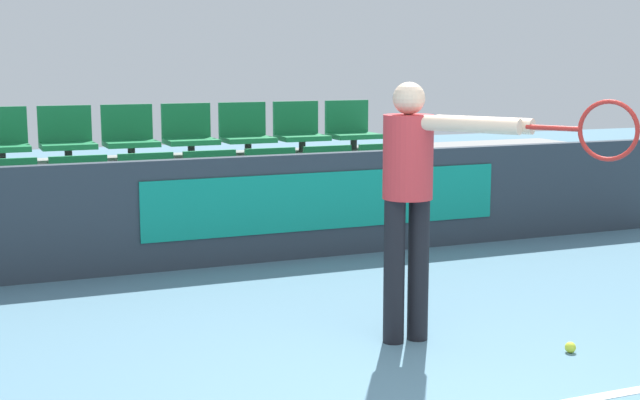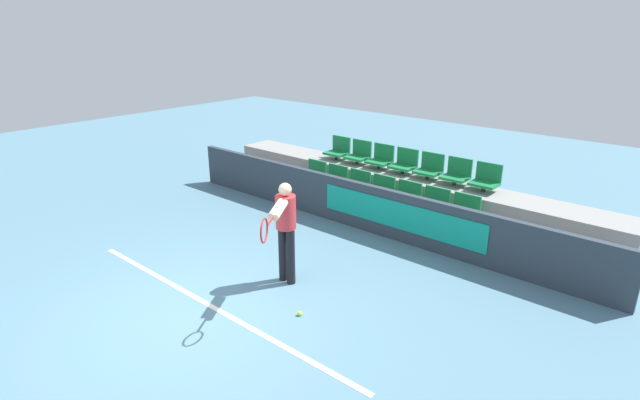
% 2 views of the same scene
% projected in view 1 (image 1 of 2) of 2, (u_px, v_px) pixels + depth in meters
% --- Properties ---
extents(barrier_wall, '(9.23, 0.14, 0.92)m').
position_uv_depth(barrier_wall, '(236.00, 210.00, 7.54)').
color(barrier_wall, '#2D3842').
rests_on(barrier_wall, ground).
extents(bleacher_tier_front, '(8.83, 0.85, 0.39)m').
position_uv_depth(bleacher_tier_front, '(218.00, 231.00, 8.04)').
color(bleacher_tier_front, gray).
rests_on(bleacher_tier_front, ground).
extents(bleacher_tier_middle, '(8.83, 0.85, 0.79)m').
position_uv_depth(bleacher_tier_middle, '(193.00, 196.00, 8.78)').
color(bleacher_tier_middle, gray).
rests_on(bleacher_tier_middle, ground).
extents(stadium_chair_0, '(0.49, 0.41, 0.51)m').
position_uv_depth(stadium_chair_0, '(9.00, 195.00, 7.41)').
color(stadium_chair_0, '#333333').
rests_on(stadium_chair_0, bleacher_tier_front).
extents(stadium_chair_1, '(0.49, 0.41, 0.51)m').
position_uv_depth(stadium_chair_1, '(81.00, 191.00, 7.63)').
color(stadium_chair_1, '#333333').
rests_on(stadium_chair_1, bleacher_tier_front).
extents(stadium_chair_2, '(0.49, 0.41, 0.51)m').
position_uv_depth(stadium_chair_2, '(149.00, 187.00, 7.86)').
color(stadium_chair_2, '#333333').
rests_on(stadium_chair_2, bleacher_tier_front).
extents(stadium_chair_3, '(0.49, 0.41, 0.51)m').
position_uv_depth(stadium_chair_3, '(213.00, 184.00, 8.08)').
color(stadium_chair_3, '#333333').
rests_on(stadium_chair_3, bleacher_tier_front).
extents(stadium_chair_4, '(0.49, 0.41, 0.51)m').
position_uv_depth(stadium_chair_4, '(274.00, 181.00, 8.30)').
color(stadium_chair_4, '#333333').
rests_on(stadium_chair_4, bleacher_tier_front).
extents(stadium_chair_5, '(0.49, 0.41, 0.51)m').
position_uv_depth(stadium_chair_5, '(332.00, 177.00, 8.53)').
color(stadium_chair_5, '#333333').
rests_on(stadium_chair_5, bleacher_tier_front).
extents(stadium_chair_6, '(0.49, 0.41, 0.51)m').
position_uv_depth(stadium_chair_6, '(387.00, 174.00, 8.75)').
color(stadium_chair_6, '#333333').
rests_on(stadium_chair_6, bleacher_tier_front).
extents(stadium_chair_7, '(0.49, 0.41, 0.51)m').
position_uv_depth(stadium_chair_7, '(1.00, 140.00, 8.13)').
color(stadium_chair_7, '#333333').
rests_on(stadium_chair_7, bleacher_tier_middle).
extents(stadium_chair_8, '(0.49, 0.41, 0.51)m').
position_uv_depth(stadium_chair_8, '(67.00, 137.00, 8.35)').
color(stadium_chair_8, '#333333').
rests_on(stadium_chair_8, bleacher_tier_middle).
extents(stadium_chair_9, '(0.49, 0.41, 0.51)m').
position_uv_depth(stadium_chair_9, '(130.00, 135.00, 8.57)').
color(stadium_chair_9, '#333333').
rests_on(stadium_chair_9, bleacher_tier_middle).
extents(stadium_chair_10, '(0.49, 0.41, 0.51)m').
position_uv_depth(stadium_chair_10, '(189.00, 134.00, 8.79)').
color(stadium_chair_10, '#333333').
rests_on(stadium_chair_10, bleacher_tier_middle).
extents(stadium_chair_11, '(0.49, 0.41, 0.51)m').
position_uv_depth(stadium_chair_11, '(246.00, 132.00, 9.02)').
color(stadium_chair_11, '#333333').
rests_on(stadium_chair_11, bleacher_tier_middle).
extents(stadium_chair_12, '(0.49, 0.41, 0.51)m').
position_uv_depth(stadium_chair_12, '(300.00, 130.00, 9.24)').
color(stadium_chair_12, '#333333').
rests_on(stadium_chair_12, bleacher_tier_middle).
extents(stadium_chair_13, '(0.49, 0.41, 0.51)m').
position_uv_depth(stadium_chair_13, '(351.00, 128.00, 9.46)').
color(stadium_chair_13, '#333333').
rests_on(stadium_chair_13, bleacher_tier_middle).
extents(tennis_player, '(0.87, 1.31, 1.59)m').
position_uv_depth(tennis_player, '(419.00, 185.00, 5.32)').
color(tennis_player, black).
rests_on(tennis_player, ground).
extents(tennis_ball, '(0.07, 0.07, 0.07)m').
position_uv_depth(tennis_ball, '(570.00, 347.00, 5.28)').
color(tennis_ball, '#CCDB33').
rests_on(tennis_ball, ground).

